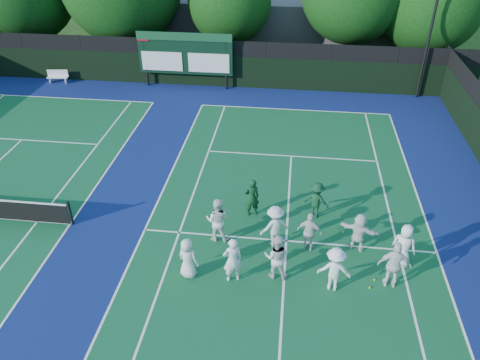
# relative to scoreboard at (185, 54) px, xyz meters

# --- Properties ---
(ground) EXTENTS (120.00, 120.00, 0.00)m
(ground) POSITION_rel_scoreboard_xyz_m (7.01, -15.59, -2.19)
(ground) COLOR #1C390F
(ground) RESTS_ON ground
(court_apron) EXTENTS (34.00, 32.00, 0.01)m
(court_apron) POSITION_rel_scoreboard_xyz_m (1.01, -14.59, -2.19)
(court_apron) COLOR navy
(court_apron) RESTS_ON ground
(near_court) EXTENTS (11.05, 23.85, 0.01)m
(near_court) POSITION_rel_scoreboard_xyz_m (7.01, -14.59, -2.18)
(near_court) COLOR #11552D
(near_court) RESTS_ON ground
(back_fence) EXTENTS (34.00, 0.08, 3.00)m
(back_fence) POSITION_rel_scoreboard_xyz_m (1.01, 0.41, -0.83)
(back_fence) COLOR black
(back_fence) RESTS_ON ground
(scoreboard) EXTENTS (6.00, 0.21, 3.55)m
(scoreboard) POSITION_rel_scoreboard_xyz_m (0.00, 0.00, 0.00)
(scoreboard) COLOR black
(scoreboard) RESTS_ON ground
(clubhouse) EXTENTS (18.00, 6.00, 4.00)m
(clubhouse) POSITION_rel_scoreboard_xyz_m (5.01, 8.41, -0.19)
(clubhouse) COLOR #515156
(clubhouse) RESTS_ON ground
(bench) EXTENTS (1.39, 0.53, 0.86)m
(bench) POSITION_rel_scoreboard_xyz_m (-8.64, -0.22, -1.73)
(bench) COLOR white
(bench) RESTS_ON ground
(tree_c) EXTENTS (5.55, 5.55, 7.33)m
(tree_c) POSITION_rel_scoreboard_xyz_m (2.46, 3.99, 2.22)
(tree_c) COLOR black
(tree_c) RESTS_ON ground
(tree_e) EXTENTS (6.62, 6.62, 8.20)m
(tree_e) POSITION_rel_scoreboard_xyz_m (15.39, 3.99, 2.52)
(tree_e) COLOR black
(tree_e) RESTS_ON ground
(tennis_ball_0) EXTENTS (0.07, 0.07, 0.07)m
(tennis_ball_0) POSITION_rel_scoreboard_xyz_m (4.21, -14.87, -2.16)
(tennis_ball_0) COLOR yellow
(tennis_ball_0) RESTS_ON ground
(tennis_ball_2) EXTENTS (0.07, 0.07, 0.07)m
(tennis_ball_2) POSITION_rel_scoreboard_xyz_m (10.07, -16.28, -2.16)
(tennis_ball_2) COLOR yellow
(tennis_ball_2) RESTS_ON ground
(tennis_ball_3) EXTENTS (0.07, 0.07, 0.07)m
(tennis_ball_3) POSITION_rel_scoreboard_xyz_m (4.01, -13.80, -2.16)
(tennis_ball_3) COLOR yellow
(tennis_ball_3) RESTS_ON ground
(tennis_ball_4) EXTENTS (0.07, 0.07, 0.07)m
(tennis_ball_4) POSITION_rel_scoreboard_xyz_m (9.17, -13.82, -2.16)
(tennis_ball_4) COLOR yellow
(tennis_ball_4) RESTS_ON ground
(tennis_ball_5) EXTENTS (0.07, 0.07, 0.07)m
(tennis_ball_5) POSITION_rel_scoreboard_xyz_m (9.87, -16.67, -2.16)
(tennis_ball_5) COLOR yellow
(tennis_ball_5) RESTS_ON ground
(player_front_0) EXTENTS (0.89, 0.75, 1.55)m
(player_front_0) POSITION_rel_scoreboard_xyz_m (3.75, -16.78, -1.42)
(player_front_0) COLOR white
(player_front_0) RESTS_ON ground
(player_front_1) EXTENTS (0.75, 0.62, 1.77)m
(player_front_1) POSITION_rel_scoreboard_xyz_m (5.28, -16.80, -1.30)
(player_front_1) COLOR white
(player_front_1) RESTS_ON ground
(player_front_2) EXTENTS (0.87, 0.70, 1.74)m
(player_front_2) POSITION_rel_scoreboard_xyz_m (6.71, -16.45, -1.32)
(player_front_2) COLOR silver
(player_front_2) RESTS_ON ground
(player_front_3) EXTENTS (1.13, 0.72, 1.67)m
(player_front_3) POSITION_rel_scoreboard_xyz_m (8.61, -16.79, -1.35)
(player_front_3) COLOR white
(player_front_3) RESTS_ON ground
(player_front_4) EXTENTS (1.09, 0.50, 1.82)m
(player_front_4) POSITION_rel_scoreboard_xyz_m (10.54, -16.44, -1.28)
(player_front_4) COLOR white
(player_front_4) RESTS_ON ground
(player_back_0) EXTENTS (0.91, 0.72, 1.81)m
(player_back_0) POSITION_rel_scoreboard_xyz_m (4.43, -14.75, -1.29)
(player_back_0) COLOR white
(player_back_0) RESTS_ON ground
(player_back_1) EXTENTS (1.26, 1.03, 1.70)m
(player_back_1) POSITION_rel_scoreboard_xyz_m (6.56, -14.82, -1.34)
(player_back_1) COLOR silver
(player_back_1) RESTS_ON ground
(player_back_2) EXTENTS (1.00, 0.62, 1.60)m
(player_back_2) POSITION_rel_scoreboard_xyz_m (7.82, -14.92, -1.39)
(player_back_2) COLOR silver
(player_back_2) RESTS_ON ground
(player_back_3) EXTENTS (1.51, 0.90, 1.56)m
(player_back_3) POSITION_rel_scoreboard_xyz_m (9.58, -14.69, -1.41)
(player_back_3) COLOR white
(player_back_3) RESTS_ON ground
(player_back_4) EXTENTS (0.98, 0.83, 1.70)m
(player_back_4) POSITION_rel_scoreboard_xyz_m (11.04, -15.33, -1.34)
(player_back_4) COLOR white
(player_back_4) RESTS_ON ground
(coach_left) EXTENTS (0.71, 0.59, 1.68)m
(coach_left) POSITION_rel_scoreboard_xyz_m (5.55, -13.08, -1.35)
(coach_left) COLOR #103C1E
(coach_left) RESTS_ON ground
(coach_right) EXTENTS (1.14, 0.87, 1.56)m
(coach_right) POSITION_rel_scoreboard_xyz_m (8.10, -12.88, -1.41)
(coach_right) COLOR #103D24
(coach_right) RESTS_ON ground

